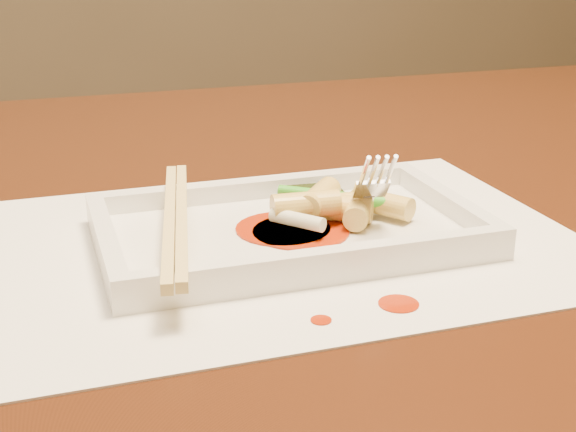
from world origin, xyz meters
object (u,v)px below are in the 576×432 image
object	(u,v)px
table	(217,313)
plate_base	(288,235)
placemat	(288,241)
chopstick_a	(170,219)
fork	(374,112)

from	to	relation	value
table	plate_base	world-z (taller)	plate_base
table	placemat	xyz separation A→B (m)	(0.03, -0.10, 0.10)
plate_base	chopstick_a	bearing A→B (deg)	180.00
plate_base	fork	size ratio (longest dim) A/B	1.86
placemat	plate_base	world-z (taller)	plate_base
table	fork	size ratio (longest dim) A/B	10.00
table	chopstick_a	distance (m)	0.17
table	placemat	distance (m)	0.15
fork	chopstick_a	bearing A→B (deg)	-173.25
table	fork	bearing A→B (deg)	-40.94
table	chopstick_a	bearing A→B (deg)	-116.76
chopstick_a	fork	distance (m)	0.16
placemat	chopstick_a	bearing A→B (deg)	180.00
placemat	fork	world-z (taller)	fork
placemat	fork	size ratio (longest dim) A/B	2.86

